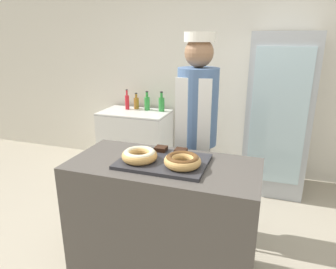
{
  "coord_description": "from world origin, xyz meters",
  "views": [
    {
      "loc": [
        0.65,
        -1.82,
        1.74
      ],
      "look_at": [
        0.0,
        0.1,
        1.09
      ],
      "focal_mm": 32.0,
      "sensor_mm": 36.0,
      "label": 1
    }
  ],
  "objects_px": {
    "donut_light_glaze": "(140,155)",
    "baker_person": "(196,133)",
    "brownie_back_right": "(181,151)",
    "serving_tray": "(163,161)",
    "bottle_green": "(147,103)",
    "donut_chocolate_glaze": "(183,160)",
    "bottle_red": "(127,102)",
    "bottle_green_b": "(162,104)",
    "bottle_amber": "(136,103)",
    "brownie_back_left": "(161,149)",
    "chest_freezer": "(136,140)",
    "beverage_fridge": "(277,115)"
  },
  "relations": [
    {
      "from": "bottle_red",
      "to": "baker_person",
      "type": "bearing_deg",
      "value": -44.42
    },
    {
      "from": "baker_person",
      "to": "bottle_green",
      "type": "xyz_separation_m",
      "value": [
        -1.0,
        1.3,
        -0.06
      ]
    },
    {
      "from": "brownie_back_right",
      "to": "serving_tray",
      "type": "bearing_deg",
      "value": -115.37
    },
    {
      "from": "bottle_green_b",
      "to": "bottle_amber",
      "type": "xyz_separation_m",
      "value": [
        -0.39,
        0.03,
        -0.02
      ]
    },
    {
      "from": "brownie_back_right",
      "to": "bottle_amber",
      "type": "relative_size",
      "value": 0.38
    },
    {
      "from": "brownie_back_left",
      "to": "bottle_green_b",
      "type": "relative_size",
      "value": 0.32
    },
    {
      "from": "serving_tray",
      "to": "bottle_green_b",
      "type": "distance_m",
      "value": 2.02
    },
    {
      "from": "brownie_back_right",
      "to": "bottle_green",
      "type": "bearing_deg",
      "value": 119.7
    },
    {
      "from": "baker_person",
      "to": "bottle_red",
      "type": "height_order",
      "value": "baker_person"
    },
    {
      "from": "donut_light_glaze",
      "to": "bottle_amber",
      "type": "bearing_deg",
      "value": 115.13
    },
    {
      "from": "serving_tray",
      "to": "donut_light_glaze",
      "type": "bearing_deg",
      "value": -159.53
    },
    {
      "from": "bottle_green_b",
      "to": "bottle_amber",
      "type": "distance_m",
      "value": 0.39
    },
    {
      "from": "beverage_fridge",
      "to": "bottle_green",
      "type": "distance_m",
      "value": 1.69
    },
    {
      "from": "donut_chocolate_glaze",
      "to": "brownie_back_right",
      "type": "distance_m",
      "value": 0.24
    },
    {
      "from": "chest_freezer",
      "to": "bottle_red",
      "type": "xyz_separation_m",
      "value": [
        -0.16,
        0.1,
        0.51
      ]
    },
    {
      "from": "donut_chocolate_glaze",
      "to": "bottle_red",
      "type": "relative_size",
      "value": 0.9
    },
    {
      "from": "serving_tray",
      "to": "bottle_green_b",
      "type": "xyz_separation_m",
      "value": [
        -0.7,
        1.9,
        -0.01
      ]
    },
    {
      "from": "brownie_back_left",
      "to": "bottle_red",
      "type": "xyz_separation_m",
      "value": [
        -1.12,
        1.69,
        -0.03
      ]
    },
    {
      "from": "chest_freezer",
      "to": "baker_person",
      "type": "bearing_deg",
      "value": -45.71
    },
    {
      "from": "serving_tray",
      "to": "donut_light_glaze",
      "type": "xyz_separation_m",
      "value": [
        -0.15,
        -0.06,
        0.05
      ]
    },
    {
      "from": "donut_chocolate_glaze",
      "to": "bottle_green",
      "type": "height_order",
      "value": "bottle_green"
    },
    {
      "from": "serving_tray",
      "to": "bottle_amber",
      "type": "height_order",
      "value": "bottle_amber"
    },
    {
      "from": "chest_freezer",
      "to": "brownie_back_left",
      "type": "bearing_deg",
      "value": -58.93
    },
    {
      "from": "brownie_back_right",
      "to": "donut_chocolate_glaze",
      "type": "bearing_deg",
      "value": -70.79
    },
    {
      "from": "donut_light_glaze",
      "to": "beverage_fridge",
      "type": "relative_size",
      "value": 0.14
    },
    {
      "from": "bottle_green",
      "to": "bottle_red",
      "type": "bearing_deg",
      "value": -170.99
    },
    {
      "from": "brownie_back_left",
      "to": "brownie_back_right",
      "type": "height_order",
      "value": "same"
    },
    {
      "from": "brownie_back_right",
      "to": "chest_freezer",
      "type": "distance_m",
      "value": 2.02
    },
    {
      "from": "donut_light_glaze",
      "to": "bottle_green",
      "type": "bearing_deg",
      "value": 111.17
    },
    {
      "from": "beverage_fridge",
      "to": "chest_freezer",
      "type": "bearing_deg",
      "value": 179.79
    },
    {
      "from": "chest_freezer",
      "to": "bottle_green_b",
      "type": "relative_size",
      "value": 3.41
    },
    {
      "from": "brownie_back_right",
      "to": "donut_light_glaze",
      "type": "bearing_deg",
      "value": -136.38
    },
    {
      "from": "donut_chocolate_glaze",
      "to": "bottle_red",
      "type": "height_order",
      "value": "bottle_red"
    },
    {
      "from": "brownie_back_right",
      "to": "bottle_amber",
      "type": "height_order",
      "value": "bottle_amber"
    },
    {
      "from": "bottle_green",
      "to": "serving_tray",
      "type": "bearing_deg",
      "value": -64.34
    },
    {
      "from": "donut_light_glaze",
      "to": "baker_person",
      "type": "xyz_separation_m",
      "value": [
        0.25,
        0.66,
        -0.01
      ]
    },
    {
      "from": "baker_person",
      "to": "bottle_red",
      "type": "xyz_separation_m",
      "value": [
        -1.28,
        1.26,
        -0.05
      ]
    },
    {
      "from": "bottle_green_b",
      "to": "bottle_green",
      "type": "bearing_deg",
      "value": 178.93
    },
    {
      "from": "baker_person",
      "to": "bottle_green_b",
      "type": "xyz_separation_m",
      "value": [
        -0.79,
        1.3,
        -0.06
      ]
    },
    {
      "from": "donut_light_glaze",
      "to": "baker_person",
      "type": "distance_m",
      "value": 0.7
    },
    {
      "from": "beverage_fridge",
      "to": "baker_person",
      "type": "bearing_deg",
      "value": -120.54
    },
    {
      "from": "serving_tray",
      "to": "brownie_back_left",
      "type": "relative_size",
      "value": 7.14
    },
    {
      "from": "brownie_back_right",
      "to": "bottle_red",
      "type": "height_order",
      "value": "bottle_red"
    },
    {
      "from": "donut_light_glaze",
      "to": "chest_freezer",
      "type": "xyz_separation_m",
      "value": [
        -0.88,
        1.81,
        -0.57
      ]
    },
    {
      "from": "brownie_back_right",
      "to": "chest_freezer",
      "type": "height_order",
      "value": "brownie_back_right"
    },
    {
      "from": "brownie_back_right",
      "to": "bottle_green",
      "type": "height_order",
      "value": "bottle_green"
    },
    {
      "from": "chest_freezer",
      "to": "donut_chocolate_glaze",
      "type": "bearing_deg",
      "value": -56.69
    },
    {
      "from": "bottle_green_b",
      "to": "baker_person",
      "type": "bearing_deg",
      "value": -58.59
    },
    {
      "from": "serving_tray",
      "to": "chest_freezer",
      "type": "height_order",
      "value": "serving_tray"
    },
    {
      "from": "brownie_back_left",
      "to": "bottle_green",
      "type": "distance_m",
      "value": 1.93
    }
  ]
}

